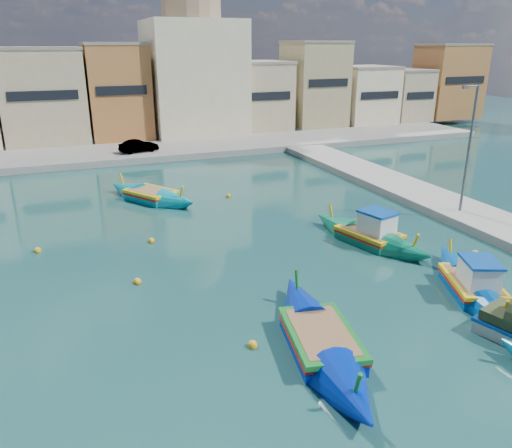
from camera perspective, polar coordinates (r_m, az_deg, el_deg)
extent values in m
plane|color=#143E3D|center=(19.90, -4.41, -10.75)|extent=(160.00, 160.00, 0.00)
cube|color=gray|center=(49.65, -15.70, 7.73)|extent=(80.00, 8.00, 0.60)
cube|color=tan|center=(56.37, -23.06, 13.23)|extent=(7.88, 7.44, 8.99)
cube|color=gray|center=(56.15, -23.72, 17.92)|extent=(8.04, 7.59, 0.30)
cube|color=black|center=(52.58, -23.14, 13.35)|extent=(6.30, 0.10, 0.90)
cube|color=#B87139|center=(56.07, -15.47, 14.27)|extent=(6.17, 6.13, 9.43)
cube|color=gray|center=(55.86, -15.95, 19.22)|extent=(6.29, 6.26, 0.30)
cube|color=black|center=(52.94, -15.09, 14.52)|extent=(4.93, 0.10, 0.90)
cube|color=tan|center=(58.34, -7.89, 13.30)|extent=(7.31, 7.69, 6.05)
cube|color=gray|center=(58.07, -8.04, 16.41)|extent=(7.46, 7.85, 0.30)
cube|color=black|center=(54.55, -6.87, 13.22)|extent=(5.85, 0.10, 0.90)
cube|color=tan|center=(60.49, -0.31, 14.35)|extent=(7.54, 7.30, 7.41)
cube|color=gray|center=(60.24, -0.31, 18.01)|extent=(7.69, 7.45, 0.30)
cube|color=black|center=(57.04, 1.09, 14.39)|extent=(6.03, 0.10, 0.90)
cube|color=tan|center=(63.54, 6.65, 15.50)|extent=(6.36, 6.97, 9.63)
cube|color=gray|center=(63.37, 6.84, 19.98)|extent=(6.48, 7.11, 0.30)
cube|color=black|center=(60.42, 8.30, 15.67)|extent=(5.09, 0.10, 0.90)
cube|color=beige|center=(67.25, 12.27, 14.15)|extent=(6.63, 6.70, 6.65)
cube|color=gray|center=(67.01, 12.49, 17.10)|extent=(6.76, 6.83, 0.30)
cube|color=black|center=(64.42, 13.99, 14.09)|extent=(5.30, 0.10, 0.90)
cube|color=tan|center=(71.13, 16.31, 13.93)|extent=(5.08, 7.51, 6.20)
cube|color=gray|center=(70.92, 16.57, 16.54)|extent=(5.18, 7.66, 0.30)
cube|color=black|center=(68.14, 18.31, 13.77)|extent=(4.06, 0.10, 0.90)
cube|color=#B87139|center=(74.84, 21.13, 14.88)|extent=(7.79, 6.00, 9.33)
cube|color=gray|center=(74.68, 21.60, 18.54)|extent=(7.95, 6.12, 0.30)
cube|color=black|center=(72.58, 22.82, 14.93)|extent=(6.23, 0.10, 0.90)
cube|color=beige|center=(58.46, -7.14, 16.27)|extent=(10.00, 10.00, 12.00)
cylinder|color=#9E8466|center=(58.47, -7.46, 23.33)|extent=(6.40, 6.40, 2.40)
cylinder|color=#595B60|center=(32.28, 23.07, 7.37)|extent=(0.16, 0.16, 8.00)
cylinder|color=#595B60|center=(31.49, 23.51, 14.26)|extent=(1.00, 0.10, 0.10)
cube|color=#595B60|center=(31.15, 22.82, 14.21)|extent=(0.35, 0.15, 0.18)
imported|color=#4C1919|center=(48.25, -13.26, 8.68)|extent=(3.74, 1.98, 1.17)
cube|color=#0050AD|center=(23.57, 23.41, -6.83)|extent=(2.96, 3.71, 0.91)
cone|color=#0050AD|center=(25.83, 21.34, -4.10)|extent=(2.85, 3.46, 2.34)
cone|color=#0050AD|center=(21.38, 25.98, -9.90)|extent=(2.85, 3.46, 2.34)
cube|color=yellow|center=(23.42, 23.54, -5.99)|extent=(3.09, 3.90, 0.16)
cube|color=red|center=(23.48, 23.49, -6.35)|extent=(3.06, 3.80, 0.09)
cube|color=olive|center=(23.39, 23.57, -5.83)|extent=(2.59, 3.33, 0.05)
cylinder|color=yellow|center=(25.84, 21.32, -2.66)|extent=(0.29, 0.45, 0.99)
cylinder|color=yellow|center=(20.90, 26.51, -8.83)|extent=(0.29, 0.45, 0.99)
cube|color=white|center=(22.79, 24.16, -5.20)|extent=(1.83, 2.03, 1.00)
cube|color=#0F47A5|center=(22.58, 24.35, -3.92)|extent=(1.94, 2.16, 0.11)
cube|color=#0B7653|center=(27.63, 12.75, -1.69)|extent=(2.74, 3.57, 0.99)
cone|color=#0B7653|center=(29.24, 8.91, -0.11)|extent=(2.68, 3.36, 2.48)
cone|color=#0B7653|center=(26.14, 17.07, -3.25)|extent=(2.68, 3.36, 2.48)
cube|color=gold|center=(27.48, 12.81, -0.88)|extent=(2.86, 3.76, 0.18)
cube|color=red|center=(27.54, 12.79, -1.23)|extent=(2.85, 3.65, 0.10)
cube|color=olive|center=(27.46, 12.83, -0.72)|extent=(2.38, 3.22, 0.06)
cylinder|color=gold|center=(29.20, 8.61, 1.22)|extent=(0.26, 0.49, 1.08)
cylinder|color=gold|center=(25.77, 17.67, -2.10)|extent=(0.26, 0.49, 1.08)
cube|color=white|center=(27.00, 13.65, 0.09)|extent=(1.76, 1.92, 1.09)
cube|color=#0F47A5|center=(26.81, 13.75, 1.30)|extent=(1.87, 2.05, 0.12)
cube|color=#008298|center=(35.01, -11.90, 2.99)|extent=(3.47, 3.79, 1.04)
cone|color=#008298|center=(36.90, -14.68, 3.71)|extent=(3.36, 3.62, 2.58)
cone|color=#008298|center=(33.18, -8.81, 2.35)|extent=(3.36, 3.62, 2.58)
cube|color=yellow|center=(34.88, -11.95, 3.68)|extent=(3.63, 3.98, 0.19)
cube|color=red|center=(34.94, -11.92, 3.38)|extent=(3.58, 3.89, 0.10)
cube|color=olive|center=(34.86, -11.96, 3.81)|extent=(3.05, 3.37, 0.06)
cylinder|color=yellow|center=(36.92, -15.03, 4.79)|extent=(0.39, 0.49, 1.14)
cylinder|color=yellow|center=(32.81, -8.55, 3.40)|extent=(0.39, 0.49, 1.14)
cube|color=#0020A4|center=(18.11, 7.42, -13.49)|extent=(2.77, 3.95, 1.06)
cone|color=#0020A4|center=(20.52, 4.90, -8.91)|extent=(2.72, 3.67, 2.68)
cone|color=#0020A4|center=(15.82, 10.87, -19.08)|extent=(2.72, 3.67, 2.68)
cube|color=#187828|center=(17.87, 7.49, -12.30)|extent=(2.89, 4.16, 0.19)
cube|color=red|center=(17.97, 7.46, -12.82)|extent=(2.89, 4.03, 0.11)
cube|color=olive|center=(17.82, 7.50, -12.07)|extent=(2.40, 3.56, 0.06)
cylinder|color=#187828|center=(20.45, 4.74, -6.83)|extent=(0.24, 0.52, 1.15)
cylinder|color=#187828|center=(15.19, 11.46, -17.73)|extent=(0.24, 0.52, 1.15)
sphere|color=gold|center=(23.12, -13.40, -6.45)|extent=(0.36, 0.36, 0.36)
sphere|color=gold|center=(27.59, -11.87, -1.91)|extent=(0.36, 0.36, 0.36)
sphere|color=gold|center=(35.05, -3.15, 3.20)|extent=(0.36, 0.36, 0.36)
sphere|color=gold|center=(28.12, -23.68, -2.81)|extent=(0.36, 0.36, 0.36)
sphere|color=gold|center=(27.78, 23.78, -3.09)|extent=(0.36, 0.36, 0.36)
sphere|color=gold|center=(18.17, -0.39, -13.68)|extent=(0.36, 0.36, 0.36)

